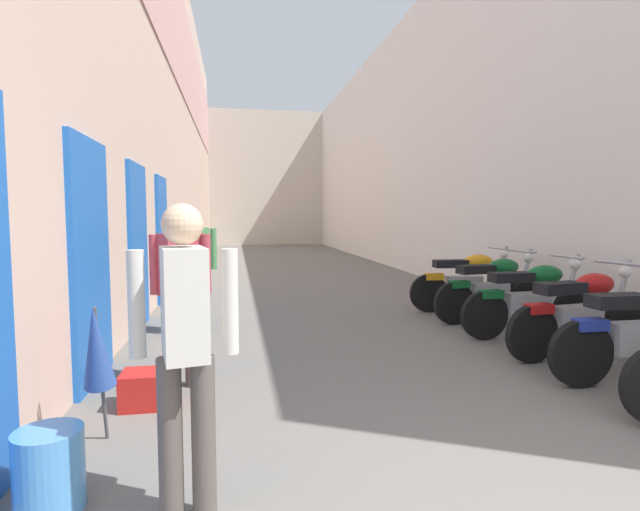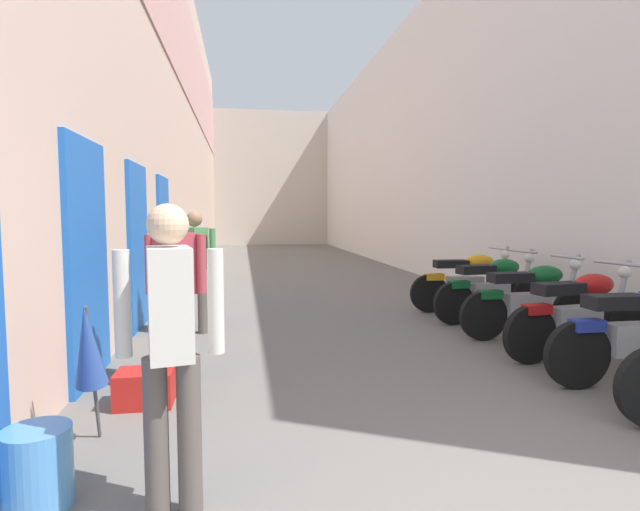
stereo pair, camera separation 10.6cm
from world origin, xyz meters
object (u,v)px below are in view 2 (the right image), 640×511
at_px(motorcycle_fifth, 493,287).
at_px(motorcycle_sixth, 468,280).
at_px(pedestrian_further_down, 195,263).
at_px(umbrella_leaning, 88,346).
at_px(motorcycle_third, 580,312).
at_px(motorcycle_fourth, 531,298).
at_px(plastic_crate, 145,388).
at_px(pedestrian_mid_alley, 176,284).
at_px(water_jug_near_door, 38,468).
at_px(pedestrian_by_doorway, 171,337).

relative_size(motorcycle_fifth, motorcycle_sixth, 1.00).
bearing_deg(pedestrian_further_down, umbrella_leaning, -96.99).
distance_m(motorcycle_third, motorcycle_fourth, 0.89).
bearing_deg(plastic_crate, motorcycle_third, 8.37).
bearing_deg(pedestrian_mid_alley, motorcycle_third, 2.94).
xyz_separation_m(pedestrian_mid_alley, pedestrian_further_down, (-0.02, 1.98, 0.00)).
distance_m(motorcycle_fourth, pedestrian_mid_alley, 4.25).
bearing_deg(motorcycle_sixth, motorcycle_fourth, -90.00).
relative_size(motorcycle_sixth, pedestrian_mid_alley, 1.18).
bearing_deg(motorcycle_sixth, water_jug_near_door, -134.87).
bearing_deg(umbrella_leaning, motorcycle_fifth, 35.29).
bearing_deg(pedestrian_by_doorway, pedestrian_mid_alley, 96.48).
bearing_deg(pedestrian_further_down, motorcycle_sixth, 11.36).
distance_m(motorcycle_third, pedestrian_mid_alley, 4.11).
xyz_separation_m(motorcycle_fourth, umbrella_leaning, (-4.49, -2.25, 0.18)).
height_order(motorcycle_fourth, water_jug_near_door, motorcycle_fourth).
distance_m(motorcycle_fourth, umbrella_leaning, 5.03).
distance_m(motorcycle_sixth, pedestrian_further_down, 4.21).
relative_size(motorcycle_sixth, umbrella_leaning, 1.92).
distance_m(motorcycle_third, motorcycle_sixth, 2.60).
height_order(motorcycle_third, motorcycle_fourth, same).
xyz_separation_m(motorcycle_third, motorcycle_fifth, (0.00, 1.82, 0.00)).
bearing_deg(pedestrian_by_doorway, motorcycle_sixth, 51.04).
relative_size(motorcycle_fourth, motorcycle_sixth, 1.00).
distance_m(motorcycle_fifth, plastic_crate, 4.96).
xyz_separation_m(pedestrian_mid_alley, umbrella_leaning, (-0.40, -1.15, -0.24)).
relative_size(motorcycle_fourth, motorcycle_fifth, 1.00).
height_order(motorcycle_fourth, motorcycle_fifth, same).
xyz_separation_m(motorcycle_third, pedestrian_mid_alley, (-4.09, -0.21, 0.42)).
distance_m(pedestrian_by_doorway, pedestrian_mid_alley, 1.98).
bearing_deg(pedestrian_further_down, water_jug_near_door, -97.00).
bearing_deg(motorcycle_sixth, pedestrian_further_down, -168.64).
relative_size(motorcycle_fifth, water_jug_near_door, 4.39).
distance_m(pedestrian_mid_alley, umbrella_leaning, 1.24).
bearing_deg(pedestrian_further_down, motorcycle_third, -23.33).
xyz_separation_m(motorcycle_sixth, umbrella_leaning, (-4.49, -3.96, 0.18)).
bearing_deg(motorcycle_fifth, water_jug_near_door, -140.16).
distance_m(motorcycle_fourth, plastic_crate, 4.57).
xyz_separation_m(water_jug_near_door, umbrella_leaning, (0.08, 0.63, 0.47)).
bearing_deg(umbrella_leaning, pedestrian_further_down, 83.01).
bearing_deg(motorcycle_third, plastic_crate, -171.63).
bearing_deg(motorcycle_fifth, motorcycle_fourth, -89.99).
relative_size(motorcycle_sixth, pedestrian_by_doorway, 1.18).
relative_size(motorcycle_fifth, plastic_crate, 4.19).
height_order(motorcycle_third, motorcycle_sixth, same).
relative_size(motorcycle_third, pedestrian_by_doorway, 1.17).
bearing_deg(umbrella_leaning, water_jug_near_door, -97.07).
bearing_deg(water_jug_near_door, pedestrian_further_down, 83.00).
bearing_deg(plastic_crate, motorcycle_sixth, 36.94).
height_order(motorcycle_fourth, umbrella_leaning, motorcycle_fourth).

